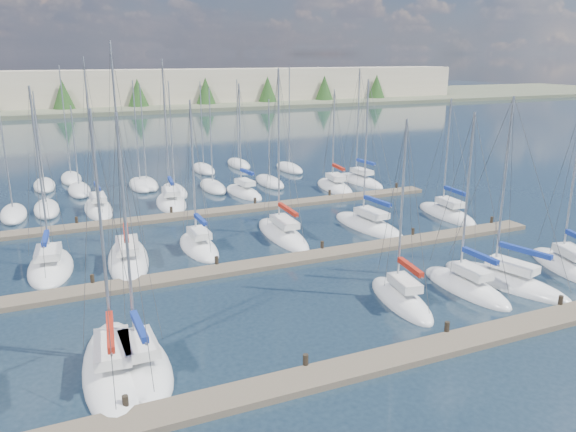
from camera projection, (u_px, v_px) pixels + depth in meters
name	position (u px, v px, depth m)	size (l,w,h in m)	color
ground	(154.00, 159.00, 77.48)	(400.00, 400.00, 0.00)	#1E2F3D
dock_near	(390.00, 359.00, 26.44)	(44.00, 1.93, 1.10)	#6B5E4C
dock_mid	(276.00, 262.00, 38.75)	(44.00, 1.93, 1.10)	#6B5E4C
dock_far	(217.00, 212.00, 51.06)	(44.00, 1.93, 1.10)	#6B5E4C
sailboat_h	(51.00, 267.00, 37.79)	(3.54, 7.80, 12.84)	white
sailboat_o	(171.00, 202.00, 54.22)	(3.57, 7.88, 14.31)	white
sailboat_j	(199.00, 247.00, 41.75)	(2.43, 6.77, 11.64)	white
sailboat_q	(335.00, 187.00, 60.57)	(3.51, 7.87, 11.22)	white
sailboat_k	(283.00, 234.00, 44.62)	(2.73, 9.13, 13.72)	white
sailboat_l	(368.00, 225.00, 46.97)	(3.66, 8.71, 12.82)	white
sailboat_e	(466.00, 287.00, 34.52)	(2.56, 7.16, 11.54)	white
sailboat_p	(244.00, 193.00, 58.05)	(3.09, 7.09, 11.93)	white
sailboat_c	(139.00, 363.00, 25.99)	(2.90, 7.39, 12.40)	white
sailboat_r	(360.00, 181.00, 63.44)	(3.13, 8.24, 13.26)	white
sailboat_f	(504.00, 281.00, 35.43)	(4.67, 8.94, 12.37)	white
sailboat_d	(401.00, 299.00, 32.77)	(2.99, 6.93, 11.33)	white
sailboat_b	(114.00, 366.00, 25.81)	(3.70, 9.38, 12.56)	white
sailboat_i	(128.00, 259.00, 39.25)	(3.90, 9.95, 15.58)	white
sailboat_m	(447.00, 214.00, 50.31)	(2.87, 7.95, 11.09)	white
sailboat_n	(98.00, 208.00, 52.04)	(2.46, 8.08, 14.55)	white
sailboat_g	(567.00, 266.00, 37.87)	(4.28, 7.67, 12.34)	white
distant_boats	(143.00, 184.00, 61.44)	(36.93, 20.75, 13.30)	#9EA0A5
shoreline	(37.00, 80.00, 149.23)	(400.00, 60.00, 38.00)	#666B51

